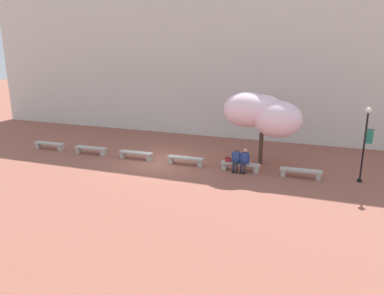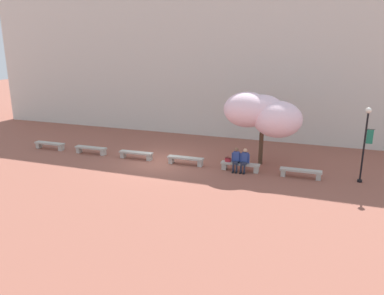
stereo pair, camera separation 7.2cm
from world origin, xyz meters
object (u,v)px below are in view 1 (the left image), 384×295
Objects in this scene: stone_bench_near_east at (186,159)px; lamp_post_with_banner at (365,138)px; stone_bench_near_west at (91,149)px; person_seated_right at (245,159)px; stone_bench_west_end at (49,145)px; stone_bench_center at (136,154)px; stone_bench_east_end at (240,165)px; person_seated_left at (236,158)px; stone_bench_far_east at (301,172)px; cherry_tree_main at (262,114)px; handbag at (228,159)px.

stone_bench_near_east is 9.44m from lamp_post_with_banner.
person_seated_right reaches higher than stone_bench_near_west.
stone_bench_west_end is 18.89m from lamp_post_with_banner.
lamp_post_with_banner is (18.79, 0.39, 1.96)m from stone_bench_west_end.
stone_bench_near_west and stone_bench_near_east have the same top height.
stone_bench_center is 1.64× the size of person_seated_right.
stone_bench_east_end is at bearing -176.33° from lamp_post_with_banner.
stone_bench_near_east is 3.44m from person_seated_right.
person_seated_left is at bearing -1.03° from stone_bench_near_east.
stone_bench_far_east is at bearing 0.00° from stone_bench_center.
cherry_tree_main is 1.16× the size of lamp_post_with_banner.
person_seated_right is at bearing -2.23° from handbag.
stone_bench_near_east is at bearing 180.00° from stone_bench_east_end.
stone_bench_near_west is at bearing 179.67° from person_seated_left.
stone_bench_center and stone_bench_near_east have the same top height.
lamp_post_with_banner is (6.04, 0.39, 1.96)m from stone_bench_east_end.
person_seated_left reaches higher than stone_bench_far_east.
stone_bench_near_east is 1.00× the size of stone_bench_east_end.
cherry_tree_main is (1.51, 1.49, 2.39)m from handbag.
stone_bench_east_end is 0.45m from person_seated_left.
person_seated_left is 6.49m from lamp_post_with_banner.
stone_bench_west_end is 12.52m from person_seated_left.
cherry_tree_main reaches higher than lamp_post_with_banner.
handbag is at bearing -135.40° from cherry_tree_main.
handbag is (8.87, -0.02, 0.27)m from stone_bench_near_west.
person_seated_left reaches higher than stone_bench_west_end.
person_seated_left is at bearing -124.67° from cherry_tree_main.
person_seated_left reaches higher than handbag.
stone_bench_far_east is 3.85m from cherry_tree_main.
stone_bench_near_west is 9.80m from person_seated_right.
stone_bench_center is 0.56× the size of lamp_post_with_banner.
stone_bench_near_west is 1.64× the size of person_seated_right.
stone_bench_west_end is at bearing 179.76° from person_seated_left.
person_seated_right is (9.79, -0.05, 0.39)m from stone_bench_near_west.
handbag is at bearing -178.53° from stone_bench_east_end.
stone_bench_far_east is (9.56, 0.00, 0.00)m from stone_bench_center.
cherry_tree_main reaches higher than stone_bench_center.
stone_bench_west_end is 1.64× the size of person_seated_left.
stone_bench_near_west is 12.74m from stone_bench_far_east.
stone_bench_far_east is at bearing -172.27° from lamp_post_with_banner.
person_seated_right is at bearing -0.24° from stone_bench_west_end.
person_seated_left is 0.30× the size of cherry_tree_main.
cherry_tree_main is (0.82, 1.47, 2.66)m from stone_bench_east_end.
stone_bench_near_east is 1.64× the size of person_seated_right.
handbag is (-3.87, -0.02, 0.27)m from stone_bench_far_east.
person_seated_left reaches higher than stone_bench_center.
stone_bench_center is at bearing -178.21° from lamp_post_with_banner.
stone_bench_center is 5.69m from handbag.
person_seated_left is at bearing -179.11° from stone_bench_far_east.
stone_bench_near_east is at bearing -177.59° from lamp_post_with_banner.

